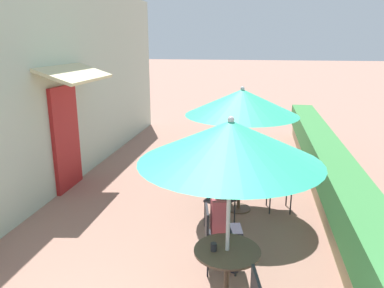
{
  "coord_description": "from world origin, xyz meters",
  "views": [
    {
      "loc": [
        1.37,
        -1.68,
        2.94
      ],
      "look_at": [
        0.15,
        5.24,
        1.0
      ],
      "focal_mm": 35.0,
      "sensor_mm": 36.0,
      "label": 1
    }
  ],
  "objects_px": {
    "cafe_chair_near_left": "(215,233)",
    "coffee_cup_near": "(214,247)",
    "cafe_chair_mid_right": "(224,197)",
    "cafe_chair_mid_left": "(215,171)",
    "coffee_cup_mid": "(235,170)",
    "patio_umbrella_mid": "(242,102)",
    "patio_umbrella_near": "(230,142)",
    "seated_patron_mid_left": "(220,162)",
    "patio_table_near": "(227,266)",
    "patio_table_mid": "(239,183)",
    "seated_patron_near_left": "(224,221)",
    "cafe_chair_mid_back": "(279,181)"
  },
  "relations": [
    {
      "from": "seated_patron_near_left",
      "to": "cafe_chair_mid_back",
      "type": "xyz_separation_m",
      "value": [
        0.8,
        2.04,
        -0.17
      ]
    },
    {
      "from": "patio_table_near",
      "to": "patio_umbrella_near",
      "type": "distance_m",
      "value": 1.45
    },
    {
      "from": "cafe_chair_mid_back",
      "to": "coffee_cup_near",
      "type": "bearing_deg",
      "value": 65.5
    },
    {
      "from": "patio_umbrella_mid",
      "to": "seated_patron_mid_left",
      "type": "distance_m",
      "value": 1.45
    },
    {
      "from": "cafe_chair_mid_right",
      "to": "patio_umbrella_near",
      "type": "bearing_deg",
      "value": -151.62
    },
    {
      "from": "coffee_cup_near",
      "to": "seated_patron_near_left",
      "type": "bearing_deg",
      "value": 86.54
    },
    {
      "from": "cafe_chair_near_left",
      "to": "seated_patron_near_left",
      "type": "xyz_separation_m",
      "value": [
        0.11,
        0.02,
        0.17
      ]
    },
    {
      "from": "seated_patron_mid_left",
      "to": "seated_patron_near_left",
      "type": "bearing_deg",
      "value": -30.6
    },
    {
      "from": "patio_umbrella_near",
      "to": "cafe_chair_mid_left",
      "type": "xyz_separation_m",
      "value": [
        -0.5,
        3.1,
        -1.43
      ]
    },
    {
      "from": "seated_patron_mid_left",
      "to": "cafe_chair_mid_back",
      "type": "bearing_deg",
      "value": 31.73
    },
    {
      "from": "cafe_chair_mid_right",
      "to": "coffee_cup_mid",
      "type": "bearing_deg",
      "value": 12.45
    },
    {
      "from": "cafe_chair_near_left",
      "to": "patio_table_mid",
      "type": "bearing_deg",
      "value": 162.46
    },
    {
      "from": "coffee_cup_near",
      "to": "seated_patron_mid_left",
      "type": "height_order",
      "value": "seated_patron_mid_left"
    },
    {
      "from": "patio_umbrella_near",
      "to": "seated_patron_mid_left",
      "type": "height_order",
      "value": "patio_umbrella_near"
    },
    {
      "from": "cafe_chair_near_left",
      "to": "cafe_chair_mid_back",
      "type": "xyz_separation_m",
      "value": [
        0.91,
        2.07,
        0.0
      ]
    },
    {
      "from": "coffee_cup_mid",
      "to": "patio_umbrella_mid",
      "type": "bearing_deg",
      "value": 2.6
    },
    {
      "from": "patio_umbrella_near",
      "to": "seated_patron_mid_left",
      "type": "bearing_deg",
      "value": 97.36
    },
    {
      "from": "cafe_chair_near_left",
      "to": "seated_patron_mid_left",
      "type": "bearing_deg",
      "value": 173.34
    },
    {
      "from": "patio_table_near",
      "to": "cafe_chair_near_left",
      "type": "bearing_deg",
      "value": 107.29
    },
    {
      "from": "seated_patron_mid_left",
      "to": "cafe_chair_mid_left",
      "type": "bearing_deg",
      "value": -90.0
    },
    {
      "from": "coffee_cup_near",
      "to": "cafe_chair_mid_right",
      "type": "bearing_deg",
      "value": 91.57
    },
    {
      "from": "patio_table_near",
      "to": "patio_table_mid",
      "type": "bearing_deg",
      "value": 90.03
    },
    {
      "from": "patio_table_near",
      "to": "patio_umbrella_mid",
      "type": "distance_m",
      "value": 2.96
    },
    {
      "from": "cafe_chair_near_left",
      "to": "coffee_cup_near",
      "type": "bearing_deg",
      "value": -6.06
    },
    {
      "from": "coffee_cup_near",
      "to": "cafe_chair_mid_back",
      "type": "relative_size",
      "value": 0.1
    },
    {
      "from": "patio_umbrella_near",
      "to": "patio_table_near",
      "type": "bearing_deg",
      "value": 180.0
    },
    {
      "from": "seated_patron_near_left",
      "to": "cafe_chair_mid_back",
      "type": "height_order",
      "value": "seated_patron_near_left"
    },
    {
      "from": "patio_umbrella_mid",
      "to": "coffee_cup_near",
      "type": "bearing_deg",
      "value": -93.21
    },
    {
      "from": "seated_patron_near_left",
      "to": "cafe_chair_mid_right",
      "type": "bearing_deg",
      "value": 173.55
    },
    {
      "from": "coffee_cup_near",
      "to": "patio_table_mid",
      "type": "bearing_deg",
      "value": 86.79
    },
    {
      "from": "cafe_chair_near_left",
      "to": "coffee_cup_near",
      "type": "height_order",
      "value": "cafe_chair_near_left"
    },
    {
      "from": "coffee_cup_near",
      "to": "patio_table_near",
      "type": "bearing_deg",
      "value": 14.8
    },
    {
      "from": "seated_patron_near_left",
      "to": "coffee_cup_mid",
      "type": "distance_m",
      "value": 1.87
    },
    {
      "from": "seated_patron_mid_left",
      "to": "patio_umbrella_mid",
      "type": "bearing_deg",
      "value": -2.84
    },
    {
      "from": "coffee_cup_near",
      "to": "cafe_chair_mid_right",
      "type": "relative_size",
      "value": 0.1
    },
    {
      "from": "cafe_chair_near_left",
      "to": "cafe_chair_mid_left",
      "type": "relative_size",
      "value": 1.0
    },
    {
      "from": "patio_table_near",
      "to": "seated_patron_near_left",
      "type": "relative_size",
      "value": 0.6
    },
    {
      "from": "coffee_cup_near",
      "to": "patio_table_mid",
      "type": "relative_size",
      "value": 0.12
    },
    {
      "from": "cafe_chair_near_left",
      "to": "cafe_chair_mid_left",
      "type": "distance_m",
      "value": 2.43
    },
    {
      "from": "cafe_chair_near_left",
      "to": "patio_umbrella_mid",
      "type": "xyz_separation_m",
      "value": [
        0.21,
        1.89,
        1.43
      ]
    },
    {
      "from": "coffee_cup_mid",
      "to": "cafe_chair_near_left",
      "type": "bearing_deg",
      "value": -93.96
    },
    {
      "from": "patio_table_mid",
      "to": "coffee_cup_mid",
      "type": "xyz_separation_m",
      "value": [
        -0.08,
        -0.0,
        0.25
      ]
    },
    {
      "from": "patio_table_mid",
      "to": "cafe_chair_mid_back",
      "type": "distance_m",
      "value": 0.72
    },
    {
      "from": "patio_umbrella_mid",
      "to": "cafe_chair_mid_left",
      "type": "height_order",
      "value": "patio_umbrella_mid"
    },
    {
      "from": "cafe_chair_near_left",
      "to": "patio_umbrella_mid",
      "type": "bearing_deg",
      "value": 162.46
    },
    {
      "from": "coffee_cup_near",
      "to": "patio_table_mid",
      "type": "xyz_separation_m",
      "value": [
        0.15,
        2.62,
        -0.25
      ]
    },
    {
      "from": "cafe_chair_mid_right",
      "to": "coffee_cup_mid",
      "type": "distance_m",
      "value": 0.73
    },
    {
      "from": "cafe_chair_mid_left",
      "to": "seated_patron_mid_left",
      "type": "relative_size",
      "value": 0.7
    },
    {
      "from": "cafe_chair_mid_right",
      "to": "cafe_chair_near_left",
      "type": "bearing_deg",
      "value": -158.25
    },
    {
      "from": "seated_patron_mid_left",
      "to": "cafe_chair_mid_right",
      "type": "xyz_separation_m",
      "value": [
        0.21,
        -1.27,
        -0.17
      ]
    }
  ]
}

